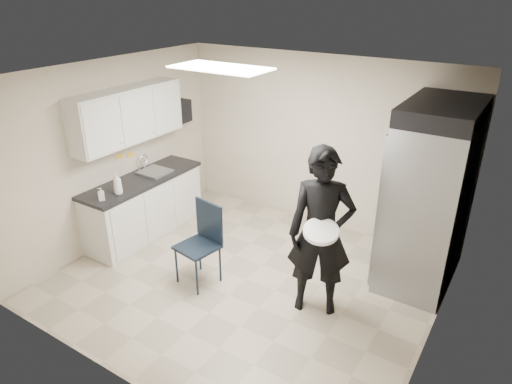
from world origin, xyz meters
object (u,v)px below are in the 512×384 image
Objects in this scene: commercial_fridge at (428,203)px; man_tuxedo at (321,233)px; lower_counter at (145,207)px; folding_chair at (197,247)px.

man_tuxedo is at bearing -123.21° from commercial_fridge.
man_tuxedo is (2.95, -0.20, 0.56)m from lower_counter.
folding_chair is 0.52× the size of man_tuxedo.
commercial_fridge is 2.04× the size of folding_chair.
folding_chair is (1.47, -0.56, 0.08)m from lower_counter.
commercial_fridge is at bearing 45.06° from folding_chair.
commercial_fridge is 2.88m from folding_chair.
folding_chair is 1.59m from man_tuxedo.
folding_chair is at bearing 170.34° from man_tuxedo.
man_tuxedo is (-0.83, -1.27, -0.06)m from commercial_fridge.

